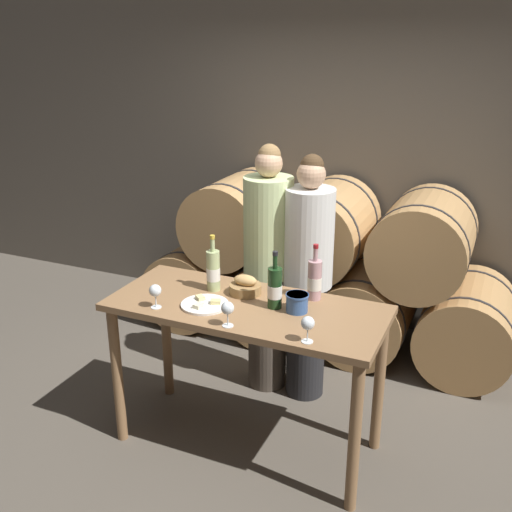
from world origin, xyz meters
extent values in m
plane|color=#564F44|center=(0.00, 0.00, 0.00)|extent=(10.00, 10.00, 0.00)
cube|color=#60594F|center=(0.00, 2.01, 1.60)|extent=(10.00, 0.12, 3.20)
cylinder|color=tan|center=(-1.12, 1.47, 0.34)|extent=(0.68, 0.84, 0.68)
cylinder|color=#2D2D33|center=(-1.12, 1.20, 0.34)|extent=(0.69, 0.02, 0.69)
cylinder|color=#2D2D33|center=(-1.12, 1.74, 0.34)|extent=(0.69, 0.02, 0.69)
cylinder|color=tan|center=(-0.37, 1.47, 0.34)|extent=(0.68, 0.84, 0.68)
cylinder|color=#2D2D33|center=(-0.37, 1.20, 0.34)|extent=(0.69, 0.02, 0.69)
cylinder|color=#2D2D33|center=(-0.37, 1.74, 0.34)|extent=(0.69, 0.02, 0.69)
cylinder|color=tan|center=(0.37, 1.47, 0.34)|extent=(0.68, 0.84, 0.68)
cylinder|color=#2D2D33|center=(0.37, 1.20, 0.34)|extent=(0.69, 0.02, 0.69)
cylinder|color=#2D2D33|center=(0.37, 1.74, 0.34)|extent=(0.69, 0.02, 0.69)
cylinder|color=tan|center=(1.12, 1.47, 0.34)|extent=(0.68, 0.84, 0.68)
cylinder|color=#2D2D33|center=(1.12, 1.20, 0.34)|extent=(0.69, 0.02, 0.69)
cylinder|color=#2D2D33|center=(1.12, 1.74, 0.34)|extent=(0.69, 0.02, 0.69)
cylinder|color=tan|center=(-0.75, 1.47, 0.95)|extent=(0.68, 0.84, 0.68)
cylinder|color=#2D2D33|center=(-0.75, 1.20, 0.95)|extent=(0.69, 0.02, 0.69)
cylinder|color=#2D2D33|center=(-0.75, 1.74, 0.95)|extent=(0.69, 0.02, 0.69)
cylinder|color=tan|center=(0.00, 1.47, 0.95)|extent=(0.68, 0.84, 0.68)
cylinder|color=#2D2D33|center=(0.00, 1.20, 0.95)|extent=(0.69, 0.02, 0.69)
cylinder|color=#2D2D33|center=(0.00, 1.74, 0.95)|extent=(0.69, 0.02, 0.69)
cylinder|color=tan|center=(0.75, 1.47, 0.95)|extent=(0.68, 0.84, 0.68)
cylinder|color=#2D2D33|center=(0.75, 1.20, 0.95)|extent=(0.69, 0.02, 0.69)
cylinder|color=#2D2D33|center=(0.75, 1.74, 0.95)|extent=(0.69, 0.02, 0.69)
cylinder|color=olive|center=(-0.73, -0.28, 0.45)|extent=(0.06, 0.06, 0.90)
cylinder|color=olive|center=(0.73, -0.28, 0.45)|extent=(0.06, 0.06, 0.90)
cylinder|color=olive|center=(-0.73, 0.28, 0.45)|extent=(0.06, 0.06, 0.90)
cylinder|color=olive|center=(0.73, 0.28, 0.45)|extent=(0.06, 0.06, 0.90)
cube|color=olive|center=(0.00, 0.00, 0.92)|extent=(1.58, 0.67, 0.04)
cylinder|color=#4C4238|center=(-0.15, 0.67, 0.42)|extent=(0.27, 0.27, 0.85)
cylinder|color=beige|center=(-0.15, 0.67, 1.18)|extent=(0.33, 0.33, 0.67)
sphere|color=tan|center=(-0.15, 0.67, 1.61)|extent=(0.18, 0.18, 0.18)
sphere|color=olive|center=(-0.15, 0.68, 1.65)|extent=(0.15, 0.15, 0.15)
cylinder|color=#232326|center=(0.14, 0.67, 0.41)|extent=(0.26, 0.26, 0.82)
cylinder|color=silver|center=(0.14, 0.67, 1.15)|extent=(0.32, 0.32, 0.65)
sphere|color=tan|center=(0.14, 0.67, 1.56)|extent=(0.18, 0.18, 0.18)
sphere|color=#47331E|center=(0.14, 0.68, 1.61)|extent=(0.15, 0.15, 0.15)
cylinder|color=#193819|center=(0.16, 0.04, 1.05)|extent=(0.08, 0.08, 0.23)
cylinder|color=#193819|center=(0.16, 0.04, 1.21)|extent=(0.03, 0.03, 0.08)
cylinder|color=black|center=(0.16, 0.04, 1.26)|extent=(0.03, 0.03, 0.02)
cylinder|color=white|center=(0.16, 0.04, 1.03)|extent=(0.08, 0.08, 0.07)
cylinder|color=#ADBC7F|center=(-0.27, 0.12, 1.06)|extent=(0.08, 0.08, 0.25)
cylinder|color=#ADBC7F|center=(-0.27, 0.12, 1.22)|extent=(0.03, 0.03, 0.08)
cylinder|color=gold|center=(-0.27, 0.12, 1.27)|extent=(0.03, 0.03, 0.02)
cylinder|color=white|center=(-0.27, 0.12, 1.04)|extent=(0.08, 0.08, 0.08)
cylinder|color=#BC8E93|center=(0.32, 0.24, 1.05)|extent=(0.08, 0.08, 0.23)
cylinder|color=#BC8E93|center=(0.32, 0.24, 1.21)|extent=(0.03, 0.03, 0.08)
cylinder|color=maroon|center=(0.32, 0.24, 1.26)|extent=(0.03, 0.03, 0.02)
cylinder|color=white|center=(0.32, 0.24, 1.03)|extent=(0.08, 0.08, 0.08)
cylinder|color=#335693|center=(0.29, 0.04, 0.99)|extent=(0.12, 0.12, 0.10)
cylinder|color=#335693|center=(0.29, 0.04, 1.03)|extent=(0.13, 0.13, 0.01)
cylinder|color=olive|center=(-0.07, 0.14, 0.96)|extent=(0.19, 0.19, 0.06)
ellipsoid|color=tan|center=(-0.07, 0.14, 1.02)|extent=(0.14, 0.08, 0.07)
cylinder|color=white|center=(-0.21, -0.10, 0.94)|extent=(0.27, 0.27, 0.01)
cube|color=#E0CC7F|center=(-0.15, -0.08, 0.96)|extent=(0.07, 0.06, 0.02)
cube|color=beige|center=(-0.26, -0.07, 0.96)|extent=(0.07, 0.07, 0.02)
cube|color=beige|center=(-0.22, -0.16, 0.96)|extent=(0.05, 0.06, 0.02)
cylinder|color=white|center=(-0.45, -0.23, 0.94)|extent=(0.06, 0.06, 0.00)
cylinder|color=white|center=(-0.45, -0.23, 0.97)|extent=(0.01, 0.01, 0.07)
sphere|color=white|center=(-0.45, -0.23, 1.04)|extent=(0.07, 0.07, 0.07)
cylinder|color=white|center=(0.02, -0.27, 0.94)|extent=(0.06, 0.06, 0.00)
cylinder|color=white|center=(0.02, -0.27, 0.97)|extent=(0.01, 0.01, 0.07)
sphere|color=white|center=(0.02, -0.27, 1.04)|extent=(0.07, 0.07, 0.07)
cylinder|color=white|center=(0.46, -0.27, 0.94)|extent=(0.06, 0.06, 0.00)
cylinder|color=white|center=(0.46, -0.27, 0.97)|extent=(0.01, 0.01, 0.07)
sphere|color=white|center=(0.46, -0.27, 1.04)|extent=(0.07, 0.07, 0.07)
camera|label=1|loc=(1.29, -2.79, 2.38)|focal=42.00mm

